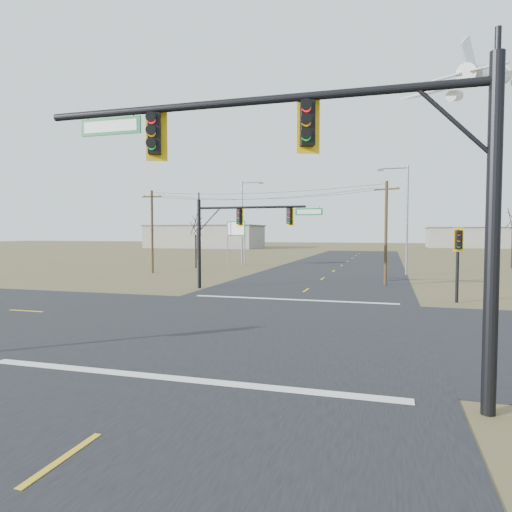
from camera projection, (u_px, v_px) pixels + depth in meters
The scene contains 18 objects.
ground at pixel (256, 325), 19.41m from camera, with size 320.00×320.00×0.00m, color brown.
road_ew at pixel (256, 325), 19.41m from camera, with size 160.00×14.00×0.02m, color black.
road_ns at pixel (256, 325), 19.41m from camera, with size 14.00×160.00×0.02m, color black.
stop_bar_near at pixel (178, 379), 12.22m from camera, with size 12.00×0.40×0.01m, color silver.
stop_bar_far at pixel (292, 300), 26.60m from camera, with size 12.00×0.40×0.01m, color silver.
mast_arm_near at pixel (326, 162), 10.60m from camera, with size 11.19×0.59×7.73m.
mast_arm_far at pixel (242, 224), 31.16m from camera, with size 8.82×0.58×6.25m.
pedestal_signal_ne at pixel (458, 247), 25.39m from camera, with size 0.65×0.55×4.25m.
utility_pole_near at pixel (386, 231), 33.72m from camera, with size 1.82×0.75×7.73m.
utility_pole_far at pixel (152, 230), 44.16m from camera, with size 1.96×0.30×7.99m.
highway_sign at pixel (236, 234), 53.54m from camera, with size 2.61×1.21×5.28m.
streetlight_a at pixel (405, 214), 41.99m from camera, with size 2.80×0.29×10.06m.
streetlight_c at pixel (244, 218), 57.03m from camera, with size 2.89×0.40×10.33m.
bare_tree_a at pixel (196, 227), 50.21m from camera, with size 2.88×2.88×5.78m.
bare_tree_b at pixel (197, 221), 66.45m from camera, with size 2.92×2.92×7.05m.
warehouse_left at pixel (205, 237), 116.75m from camera, with size 28.00×14.00×5.50m, color gray.
warehouse_mid at pixel (468, 238), 117.68m from camera, with size 20.00×12.00×5.00m, color gray.
jet_airliner at pixel (486, 75), 69.36m from camera, with size 24.15×24.56×11.43m.
Camera 1 is at (5.39, -18.46, 3.95)m, focal length 32.00 mm.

